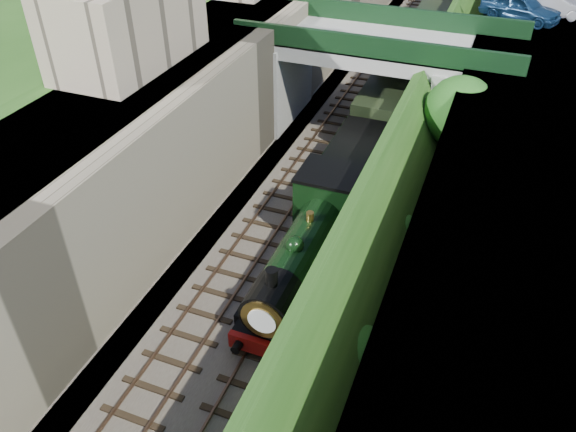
{
  "coord_description": "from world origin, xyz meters",
  "views": [
    {
      "loc": [
        7.07,
        -7.9,
        17.23
      ],
      "look_at": [
        0.0,
        10.28,
        2.79
      ],
      "focal_mm": 35.0,
      "sensor_mm": 36.0,
      "label": 1
    }
  ],
  "objects_px": {
    "locomotive": "(308,249)",
    "tender": "(355,169)",
    "car_silver": "(551,5)",
    "tree": "(462,113)",
    "road_bridge": "(386,75)",
    "car_blue": "(521,7)"
  },
  "relations": [
    {
      "from": "road_bridge",
      "to": "tender",
      "type": "distance_m",
      "value": 7.52
    },
    {
      "from": "road_bridge",
      "to": "tree",
      "type": "height_order",
      "value": "road_bridge"
    },
    {
      "from": "locomotive",
      "to": "tender",
      "type": "height_order",
      "value": "locomotive"
    },
    {
      "from": "tree",
      "to": "car_silver",
      "type": "relative_size",
      "value": 1.54
    },
    {
      "from": "locomotive",
      "to": "tender",
      "type": "relative_size",
      "value": 1.7
    },
    {
      "from": "tree",
      "to": "tender",
      "type": "xyz_separation_m",
      "value": [
        -4.71,
        -2.28,
        -3.03
      ]
    },
    {
      "from": "locomotive",
      "to": "tender",
      "type": "distance_m",
      "value": 7.37
    },
    {
      "from": "road_bridge",
      "to": "car_blue",
      "type": "xyz_separation_m",
      "value": [
        6.68,
        6.18,
        2.99
      ]
    },
    {
      "from": "car_blue",
      "to": "locomotive",
      "type": "relative_size",
      "value": 0.47
    },
    {
      "from": "road_bridge",
      "to": "locomotive",
      "type": "distance_m",
      "value": 14.63
    },
    {
      "from": "car_blue",
      "to": "tender",
      "type": "height_order",
      "value": "car_blue"
    },
    {
      "from": "locomotive",
      "to": "tree",
      "type": "bearing_deg",
      "value": 63.95
    },
    {
      "from": "tree",
      "to": "car_blue",
      "type": "distance_m",
      "value": 11.4
    },
    {
      "from": "road_bridge",
      "to": "tender",
      "type": "bearing_deg",
      "value": -87.94
    },
    {
      "from": "locomotive",
      "to": "tender",
      "type": "xyz_separation_m",
      "value": [
        -0.0,
        7.36,
        -0.27
      ]
    },
    {
      "from": "car_silver",
      "to": "locomotive",
      "type": "distance_m",
      "value": 24.14
    },
    {
      "from": "car_blue",
      "to": "car_silver",
      "type": "distance_m",
      "value": 2.3
    },
    {
      "from": "road_bridge",
      "to": "car_blue",
      "type": "bearing_deg",
      "value": 42.81
    },
    {
      "from": "car_silver",
      "to": "locomotive",
      "type": "bearing_deg",
      "value": 151.51
    },
    {
      "from": "car_blue",
      "to": "tender",
      "type": "bearing_deg",
      "value": 174.98
    },
    {
      "from": "car_blue",
      "to": "car_silver",
      "type": "bearing_deg",
      "value": -28.82
    },
    {
      "from": "tree",
      "to": "locomotive",
      "type": "height_order",
      "value": "tree"
    }
  ]
}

